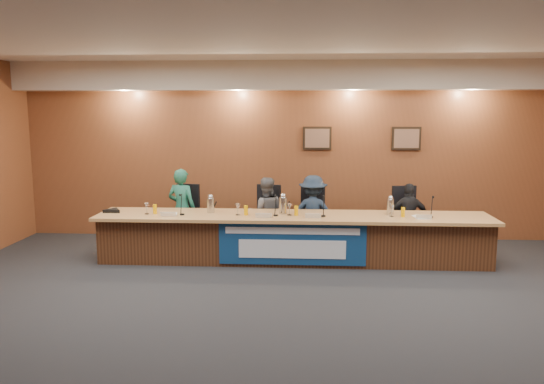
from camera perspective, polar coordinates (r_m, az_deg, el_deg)
The scene contains 40 objects.
floor at distance 6.19m, azimuth 1.72°, elevation -13.60°, with size 10.00×10.00×0.00m, color black.
ceiling at distance 5.78m, azimuth 1.87°, elevation 17.18°, with size 10.00×8.00×0.04m, color silver.
wall_back at distance 9.75m, azimuth 2.50°, elevation 4.36°, with size 10.00×0.04×3.20m, color brown.
soffit at distance 9.49m, azimuth 2.52°, elevation 12.39°, with size 10.00×0.50×0.50m, color beige.
dais_body at distance 8.36m, azimuth 2.24°, elevation -5.08°, with size 6.00×0.80×0.70m, color #492815.
dais_top at distance 8.23m, azimuth 2.25°, elevation -2.63°, with size 6.10×0.95×0.05m, color #B5814A.
banner at distance 7.95m, azimuth 2.18°, elevation -5.59°, with size 2.20×0.02×0.65m, color navy.
banner_text_upper at distance 7.89m, azimuth 2.19°, elevation -4.21°, with size 2.00×0.01×0.10m, color silver.
banner_text_lower at distance 7.96m, azimuth 2.17°, elevation -6.17°, with size 1.60×0.01×0.28m, color silver.
wall_photo_left at distance 9.70m, azimuth 4.88°, elevation 5.79°, with size 0.52×0.04×0.42m, color black.
wall_photo_right at distance 9.87m, azimuth 14.25°, elevation 5.60°, with size 0.52×0.04×0.42m, color black.
panelist_a at distance 9.17m, azimuth -9.67°, elevation -1.79°, with size 0.50×0.33×1.38m, color #1D5E4A.
panelist_b at distance 8.97m, azimuth -0.69°, elevation -2.35°, with size 0.60×0.47×1.24m, color #55555A.
panelist_c at distance 8.94m, azimuth 4.42°, elevation -2.28°, with size 0.83×0.48×1.28m, color #19273A.
panelist_d at distance 9.12m, azimuth 14.52°, elevation -2.71°, with size 0.68×0.28×1.16m, color black.
office_chair_a at distance 9.31m, azimuth -9.50°, elevation -2.94°, with size 0.48×0.48×0.08m, color black.
office_chair_b at distance 9.09m, azimuth -0.64°, elevation -3.10°, with size 0.48×0.48×0.08m, color black.
office_chair_c at distance 9.07m, azimuth 4.40°, elevation -3.15°, with size 0.48×0.48×0.08m, color black.
office_chair_d at distance 9.24m, azimuth 14.38°, elevation -3.19°, with size 0.48×0.48×0.08m, color black.
nameplate_a at distance 8.23m, azimuth -11.11°, elevation -2.30°, with size 0.24×0.06×0.09m, color white.
microphone_a at distance 8.32m, azimuth -9.65°, elevation -2.38°, with size 0.07×0.07×0.02m, color black.
juice_glass_a at distance 8.48m, azimuth -12.48°, elevation -1.81°, with size 0.06×0.06×0.15m, color #F9B000.
water_glass_a at distance 8.48m, azimuth -13.32°, elevation -1.73°, with size 0.08×0.08×0.18m, color silver.
nameplate_b at distance 7.98m, azimuth -0.94°, elevation -2.47°, with size 0.24×0.06×0.09m, color white.
microphone_b at distance 8.13m, azimuth 0.39°, elevation -2.52°, with size 0.07×0.07×0.02m, color black.
juice_glass_b at distance 8.19m, azimuth -2.82°, elevation -1.98°, with size 0.06×0.06×0.15m, color #F9B000.
water_glass_b at distance 8.20m, azimuth -3.70°, elevation -1.87°, with size 0.08×0.08×0.18m, color silver.
nameplate_c at distance 7.98m, azimuth 4.45°, elevation -2.51°, with size 0.24×0.06×0.09m, color white.
microphone_c at distance 8.12m, azimuth 5.53°, elevation -2.58°, with size 0.07×0.07×0.02m, color black.
juice_glass_c at distance 8.16m, azimuth 2.62°, elevation -2.02°, with size 0.06×0.06×0.15m, color #F9B000.
water_glass_c at distance 8.17m, azimuth 1.88°, elevation -1.90°, with size 0.08×0.08×0.18m, color silver.
nameplate_d at distance 8.19m, azimuth 16.01°, elevation -2.53°, with size 0.24×0.06×0.09m, color white.
microphone_d at distance 8.36m, azimuth 16.69°, elevation -2.58°, with size 0.07×0.07×0.02m, color black.
juice_glass_d at distance 8.27m, azimuth 13.91°, elevation -2.13°, with size 0.06×0.06×0.15m, color #F9B000.
water_glass_d at distance 8.26m, azimuth 12.75°, elevation -1.99°, with size 0.08×0.08×0.18m, color silver.
carafe_left at distance 8.42m, azimuth -6.61°, elevation -1.45°, with size 0.12×0.12×0.23m, color silver.
carafe_mid at distance 8.26m, azimuth 1.20°, elevation -1.48°, with size 0.12×0.12×0.26m, color silver.
carafe_right at distance 8.42m, azimuth 12.61°, elevation -1.58°, with size 0.11×0.11×0.24m, color silver.
speakerphone at distance 8.80m, azimuth -16.74°, elevation -1.93°, with size 0.32×0.32×0.05m, color black.
paper_stack at distance 8.34m, azimuth 15.79°, elevation -2.62°, with size 0.22×0.30×0.01m, color white.
Camera 1 is at (0.17, -5.72, 2.36)m, focal length 35.00 mm.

